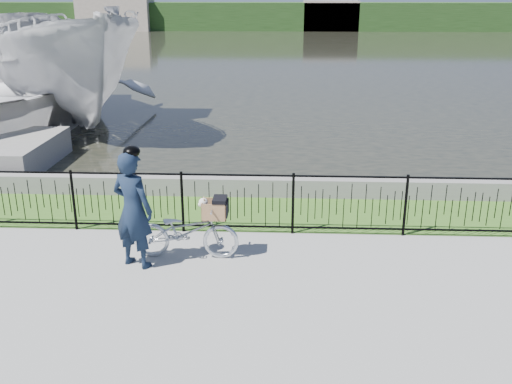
{
  "coord_description": "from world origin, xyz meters",
  "views": [
    {
      "loc": [
        0.78,
        -7.99,
        4.17
      ],
      "look_at": [
        0.36,
        1.0,
        1.0
      ],
      "focal_mm": 40.0,
      "sensor_mm": 36.0,
      "label": 1
    }
  ],
  "objects_px": {
    "bicycle_rig": "(187,231)",
    "boat_near": "(59,62)",
    "boat_far": "(2,91)",
    "cyclist": "(133,208)"
  },
  "relations": [
    {
      "from": "cyclist",
      "to": "boat_near",
      "type": "bearing_deg",
      "value": 115.8
    },
    {
      "from": "boat_near",
      "to": "boat_far",
      "type": "xyz_separation_m",
      "value": [
        -1.66,
        -0.7,
        -0.8
      ]
    },
    {
      "from": "bicycle_rig",
      "to": "boat_far",
      "type": "height_order",
      "value": "boat_far"
    },
    {
      "from": "bicycle_rig",
      "to": "boat_near",
      "type": "height_order",
      "value": "boat_near"
    },
    {
      "from": "boat_near",
      "to": "boat_far",
      "type": "relative_size",
      "value": 0.83
    },
    {
      "from": "bicycle_rig",
      "to": "boat_near",
      "type": "xyz_separation_m",
      "value": [
        -5.63,
        9.72,
        1.55
      ]
    },
    {
      "from": "cyclist",
      "to": "boat_near",
      "type": "xyz_separation_m",
      "value": [
        -4.86,
        10.05,
        1.05
      ]
    },
    {
      "from": "bicycle_rig",
      "to": "boat_near",
      "type": "relative_size",
      "value": 0.17
    },
    {
      "from": "boat_near",
      "to": "bicycle_rig",
      "type": "bearing_deg",
      "value": -59.9
    },
    {
      "from": "boat_far",
      "to": "bicycle_rig",
      "type": "bearing_deg",
      "value": -51.05
    }
  ]
}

